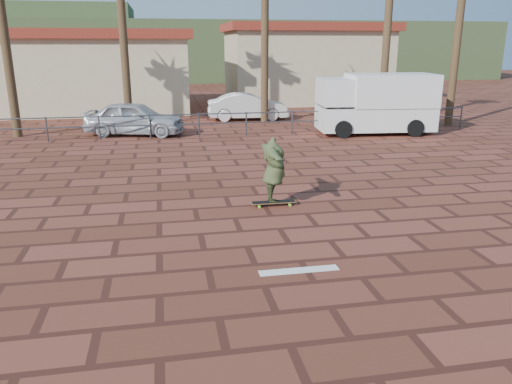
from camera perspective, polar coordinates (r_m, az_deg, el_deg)
ground at (r=9.66m, az=-1.00°, el=-6.27°), size 120.00×120.00×0.00m
paint_stripe at (r=8.73m, az=4.93°, el=-8.91°), size 1.40×0.22×0.01m
guardrail at (r=21.05m, az=-6.55°, el=8.09°), size 24.06×0.06×1.00m
building_west at (r=31.14m, az=-19.47°, el=12.97°), size 12.60×7.60×4.50m
building_east at (r=34.14m, az=5.69°, el=14.47°), size 10.60×6.60×5.00m
hill_front at (r=58.80m, az=-9.53°, el=15.64°), size 70.00×18.00×6.00m
longboard at (r=12.01m, az=2.03°, el=-1.19°), size 1.09×0.25×0.11m
skateboarder at (r=11.79m, az=2.07°, el=2.54°), size 0.54×1.94×1.57m
campervan at (r=22.34m, az=13.61°, el=9.91°), size 5.05×2.52×2.53m
car_silver at (r=22.02m, az=-13.71°, el=8.18°), size 4.46×2.69×1.42m
car_white at (r=25.83m, az=-0.94°, el=9.74°), size 4.16×1.69×1.34m
street_sign at (r=23.55m, az=17.13°, el=10.16°), size 0.41×0.05×2.02m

